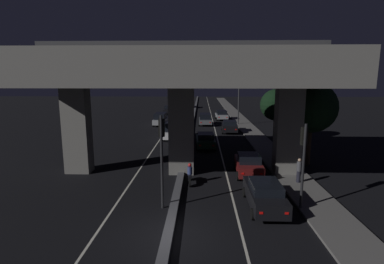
{
  "coord_description": "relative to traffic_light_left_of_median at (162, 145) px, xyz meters",
  "views": [
    {
      "loc": [
        1.45,
        -12.39,
        6.97
      ],
      "look_at": [
        0.42,
        20.02,
        1.07
      ],
      "focal_mm": 28.0,
      "sensor_mm": 36.0,
      "label": 1
    }
  ],
  "objects": [
    {
      "name": "median_divider",
      "position": [
        0.63,
        32.11,
        -3.34
      ],
      "size": [
        0.46,
        126.0,
        0.24
      ],
      "primitive_type": "cube",
      "color": "#4C4C51",
      "rests_on": "ground_plane"
    },
    {
      "name": "lane_line_left_inner",
      "position": [
        -2.67,
        32.11,
        -3.46
      ],
      "size": [
        0.12,
        126.0,
        0.0
      ],
      "primitive_type": "cube",
      "color": "beige",
      "rests_on": "ground_plane"
    },
    {
      "name": "elevated_overpass",
      "position": [
        0.63,
        6.04,
        3.74
      ],
      "size": [
        20.28,
        12.05,
        9.46
      ],
      "color": "slate",
      "rests_on": "ground_plane"
    },
    {
      "name": "ground_plane",
      "position": [
        0.63,
        -2.89,
        -3.46
      ],
      "size": [
        200.0,
        200.0,
        0.0
      ],
      "primitive_type": "plane",
      "color": "black"
    },
    {
      "name": "street_lamp",
      "position": [
        7.23,
        29.3,
        1.65
      ],
      "size": [
        2.6,
        0.32,
        8.67
      ],
      "color": "#2D2D30",
      "rests_on": "ground_plane"
    },
    {
      "name": "sidewalk_right",
      "position": [
        8.53,
        25.11,
        -3.39
      ],
      "size": [
        2.46,
        126.0,
        0.14
      ],
      "primitive_type": "cube",
      "color": "#5B5956",
      "rests_on": "ground_plane"
    },
    {
      "name": "car_black_fourth",
      "position": [
        5.71,
        22.84,
        -2.66
      ],
      "size": [
        2.17,
        4.06,
        1.54
      ],
      "rotation": [
        0.0,
        0.0,
        1.53
      ],
      "color": "black",
      "rests_on": "ground_plane"
    },
    {
      "name": "lane_line_right_inner",
      "position": [
        3.93,
        32.11,
        -3.46
      ],
      "size": [
        0.12,
        126.0,
        0.0
      ],
      "primitive_type": "cube",
      "color": "beige",
      "rests_on": "ground_plane"
    },
    {
      "name": "pedestrian_on_sidewalk",
      "position": [
        8.53,
        3.87,
        -2.5
      ],
      "size": [
        0.32,
        0.32,
        1.62
      ],
      "color": "black",
      "rests_on": "sidewalk_right"
    },
    {
      "name": "car_black_lead",
      "position": [
        5.51,
        0.1,
        -2.68
      ],
      "size": [
        1.87,
        4.42,
        1.52
      ],
      "rotation": [
        0.0,
        0.0,
        1.57
      ],
      "color": "black",
      "rests_on": "ground_plane"
    },
    {
      "name": "car_black_third_oncoming",
      "position": [
        -4.35,
        42.63,
        -2.65
      ],
      "size": [
        1.89,
        4.23,
        1.58
      ],
      "rotation": [
        0.0,
        0.0,
        -1.56
      ],
      "color": "black",
      "rests_on": "ground_plane"
    },
    {
      "name": "car_silver_second_oncoming",
      "position": [
        -4.0,
        28.74,
        -2.51
      ],
      "size": [
        1.96,
        4.8,
        1.81
      ],
      "rotation": [
        0.0,
        0.0,
        -1.59
      ],
      "color": "gray",
      "rests_on": "ground_plane"
    },
    {
      "name": "car_silver_sixth",
      "position": [
        5.45,
        34.65,
        -2.62
      ],
      "size": [
        2.12,
        4.1,
        1.57
      ],
      "rotation": [
        0.0,
        0.0,
        1.62
      ],
      "color": "gray",
      "rests_on": "ground_plane"
    },
    {
      "name": "car_grey_fifth",
      "position": [
        2.64,
        29.05,
        -2.55
      ],
      "size": [
        2.06,
        4.1,
        1.69
      ],
      "rotation": [
        0.0,
        0.0,
        1.58
      ],
      "color": "#515459",
      "rests_on": "ground_plane"
    },
    {
      "name": "car_white_fourth_oncoming",
      "position": [
        -1.19,
        54.07,
        -2.54
      ],
      "size": [
        1.97,
        4.59,
        1.77
      ],
      "rotation": [
        0.0,
        0.0,
        -1.56
      ],
      "color": "silver",
      "rests_on": "ground_plane"
    },
    {
      "name": "car_dark_red_second",
      "position": [
        5.5,
        5.67,
        -2.65
      ],
      "size": [
        1.97,
        3.97,
        1.57
      ],
      "rotation": [
        0.0,
        0.0,
        1.54
      ],
      "color": "#591414",
      "rests_on": "ground_plane"
    },
    {
      "name": "car_white_lead_oncoming",
      "position": [
        -1.1,
        18.55,
        -2.39
      ],
      "size": [
        2.13,
        4.84,
        2.03
      ],
      "rotation": [
        0.0,
        0.0,
        -1.62
      ],
      "color": "silver",
      "rests_on": "ground_plane"
    },
    {
      "name": "motorcycle_black_filtering_near",
      "position": [
        1.33,
        3.76,
        -2.86
      ],
      "size": [
        0.34,
        1.83,
        1.4
      ],
      "rotation": [
        0.0,
        0.0,
        1.62
      ],
      "color": "black",
      "rests_on": "ground_plane"
    },
    {
      "name": "roadside_tree_kerbside_mid",
      "position": [
        10.31,
        17.97,
        0.54
      ],
      "size": [
        3.49,
        3.49,
        5.77
      ],
      "color": "#2D2116",
      "rests_on": "ground_plane"
    },
    {
      "name": "traffic_light_right_of_median",
      "position": [
        7.4,
        0.0,
        -0.27
      ],
      "size": [
        0.3,
        0.49,
        4.66
      ],
      "color": "black",
      "rests_on": "ground_plane"
    },
    {
      "name": "roadside_tree_kerbside_near",
      "position": [
        10.73,
        8.48,
        1.19
      ],
      "size": [
        3.99,
        3.99,
        6.66
      ],
      "color": "#38281C",
      "rests_on": "ground_plane"
    },
    {
      "name": "traffic_light_left_of_median",
      "position": [
        0.0,
        0.0,
        0.0
      ],
      "size": [
        0.3,
        0.49,
        5.07
      ],
      "color": "black",
      "rests_on": "ground_plane"
    },
    {
      "name": "car_dark_green_third",
      "position": [
        2.5,
        14.15,
        -2.67
      ],
      "size": [
        2.07,
        4.27,
        1.52
      ],
      "rotation": [
        0.0,
        0.0,
        1.61
      ],
      "color": "black",
      "rests_on": "ground_plane"
    }
  ]
}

